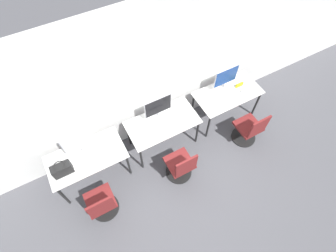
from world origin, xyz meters
The scene contains 19 objects.
ground_plane centered at (0.00, 0.00, 0.00)m, with size 20.00×20.00×0.00m, color #4C4C51.
wall_back centered at (0.00, 0.79, 1.40)m, with size 12.00×0.05×2.80m.
desk_left centered at (-1.41, 0.33, 0.65)m, with size 1.27×0.67×0.73m.
monitor_left centered at (-1.41, 0.47, 1.00)m, with size 0.50×0.15×0.48m.
keyboard_left centered at (-1.41, 0.23, 0.74)m, with size 0.39×0.16×0.02m.
mouse_left centered at (-1.14, 0.24, 0.74)m, with size 0.06×0.09×0.03m.
office_chair_left centered at (-1.49, -0.38, 0.36)m, with size 0.48×0.48×0.88m.
desk_center centered at (0.00, 0.33, 0.65)m, with size 1.27×0.67×0.73m.
monitor_center centered at (0.00, 0.49, 1.00)m, with size 0.50×0.15×0.48m.
keyboard_center centered at (0.00, 0.19, 0.74)m, with size 0.39×0.16×0.02m.
mouse_center centered at (0.28, 0.17, 0.74)m, with size 0.06×0.09×0.03m.
office_chair_center centered at (-0.04, -0.42, 0.36)m, with size 0.48×0.48×0.88m.
desk_right centered at (1.41, 0.33, 0.65)m, with size 1.27×0.67×0.73m.
monitor_right centered at (1.41, 0.49, 1.00)m, with size 0.50×0.15×0.48m.
keyboard_right centered at (1.41, 0.24, 0.74)m, with size 0.39×0.16×0.02m.
mouse_right centered at (1.67, 0.24, 0.74)m, with size 0.06×0.09×0.03m.
office_chair_right centered at (1.48, -0.38, 0.36)m, with size 0.48×0.48×0.88m.
handbag centered at (-1.80, 0.23, 0.84)m, with size 0.30×0.18×0.25m.
placard_right centered at (1.69, 0.37, 0.77)m, with size 0.16×0.03×0.08m.
Camera 1 is at (-1.14, -1.96, 4.57)m, focal length 28.00 mm.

